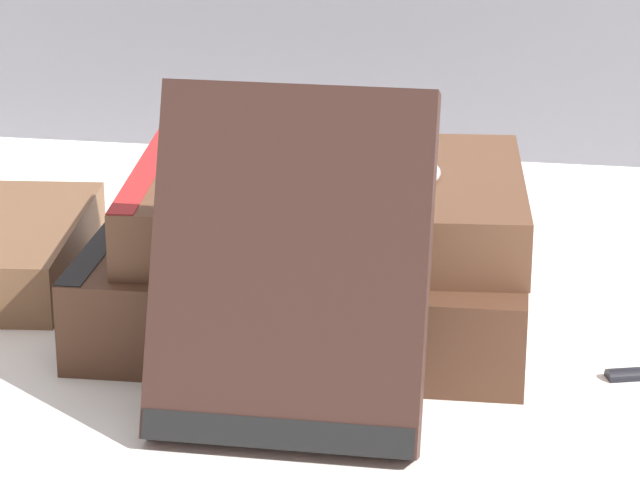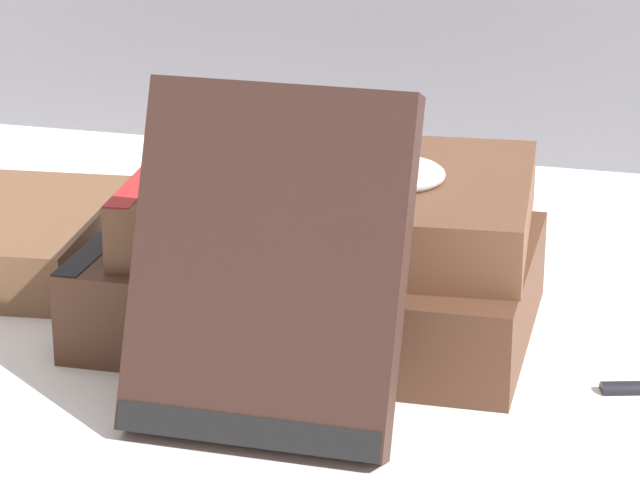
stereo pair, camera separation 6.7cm
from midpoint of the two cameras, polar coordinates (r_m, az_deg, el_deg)
The scene contains 5 objects.
ground_plane at distance 0.68m, azimuth -1.90°, elevation -4.52°, with size 3.00×3.00×0.00m, color white.
book_flat_bottom at distance 0.70m, azimuth -3.57°, elevation -1.76°, with size 0.21×0.15×0.04m.
book_flat_top at distance 0.70m, azimuth -2.87°, elevation 1.35°, with size 0.19×0.16×0.03m.
book_leaning_front at distance 0.59m, azimuth -4.39°, elevation -1.57°, with size 0.11×0.07×0.14m.
pocket_watch at distance 0.69m, azimuth -0.15°, elevation 2.55°, with size 0.05×0.05×0.01m.
Camera 1 is at (0.09, -0.61, 0.28)m, focal length 85.00 mm.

